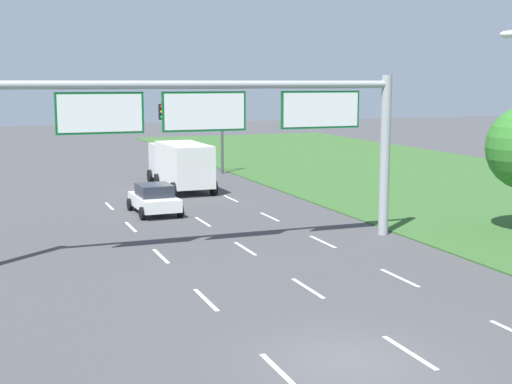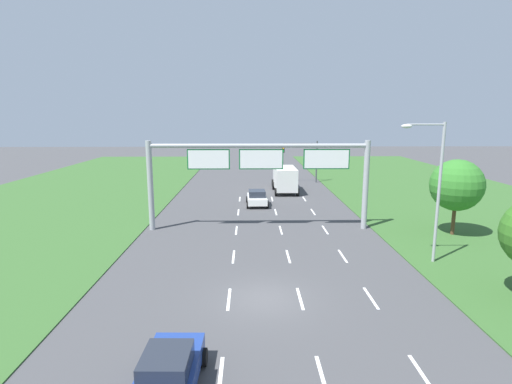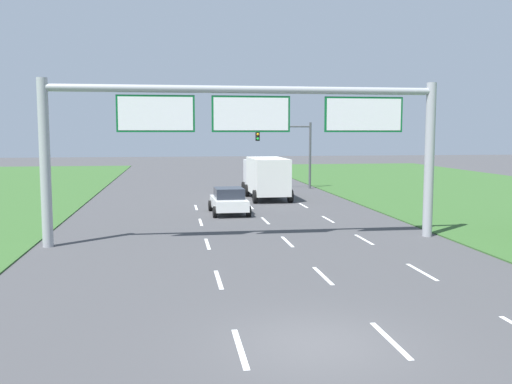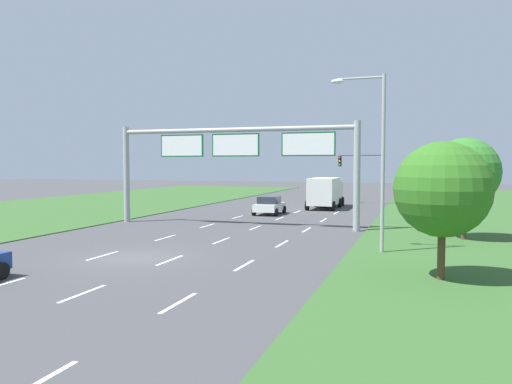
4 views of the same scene
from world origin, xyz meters
name	(u,v)px [view 3 (image 3 of 4)]	position (x,y,z in m)	size (l,w,h in m)	color
ground_plane	(317,344)	(0.00, 0.00, 0.00)	(200.00, 200.00, 0.00)	#424244
lane_dashes_inner_left	(227,307)	(-1.75, 3.00, 0.00)	(0.14, 44.40, 0.01)	white
lane_dashes_inner_right	(350,302)	(1.75, 3.00, 0.00)	(0.14, 44.40, 0.01)	white
lane_dashes_slip	(466,297)	(5.25, 3.00, 0.00)	(0.14, 44.40, 0.01)	white
car_near_red	(229,201)	(0.05, 20.92, 0.78)	(2.22, 3.96, 1.54)	white
box_truck	(265,176)	(3.48, 28.63, 1.63)	(2.74, 7.61, 2.95)	silver
sign_gantry	(251,128)	(0.21, 12.37, 4.97)	(17.24, 0.44, 7.00)	#9EA0A5
traffic_light_mast	(288,143)	(6.41, 34.96, 3.87)	(4.76, 0.49, 5.60)	#47494F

